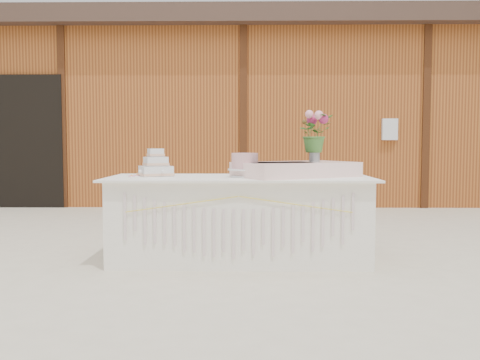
% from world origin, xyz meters
% --- Properties ---
extents(ground, '(80.00, 80.00, 0.00)m').
position_xyz_m(ground, '(0.00, 0.00, 0.00)').
color(ground, beige).
rests_on(ground, ground).
extents(barn, '(12.60, 4.60, 3.30)m').
position_xyz_m(barn, '(-0.01, 5.99, 1.68)').
color(barn, '#A35722').
rests_on(barn, ground).
extents(cake_table, '(2.40, 1.00, 0.77)m').
position_xyz_m(cake_table, '(0.00, -0.00, 0.39)').
color(cake_table, white).
rests_on(cake_table, ground).
extents(wedding_cake, '(0.37, 0.37, 0.26)m').
position_xyz_m(wedding_cake, '(-0.78, 0.10, 0.86)').
color(wedding_cake, silver).
rests_on(wedding_cake, cake_table).
extents(pink_cake_stand, '(0.30, 0.30, 0.22)m').
position_xyz_m(pink_cake_stand, '(0.05, -0.07, 0.89)').
color(pink_cake_stand, silver).
rests_on(pink_cake_stand, cake_table).
extents(satin_runner, '(1.22, 1.05, 0.13)m').
position_xyz_m(satin_runner, '(0.52, 0.03, 0.84)').
color(satin_runner, '#FED6CC').
rests_on(satin_runner, cake_table).
extents(flower_vase, '(0.10, 0.10, 0.14)m').
position_xyz_m(flower_vase, '(0.69, 0.09, 0.97)').
color(flower_vase, '#A3A3A8').
rests_on(flower_vase, satin_runner).
extents(bouquet, '(0.41, 0.40, 0.35)m').
position_xyz_m(bouquet, '(0.69, 0.09, 1.21)').
color(bouquet, '#3E712D').
rests_on(bouquet, flower_vase).
extents(loose_flowers, '(0.21, 0.33, 0.02)m').
position_xyz_m(loose_flowers, '(-0.97, 0.08, 0.78)').
color(loose_flowers, pink).
rests_on(loose_flowers, cake_table).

